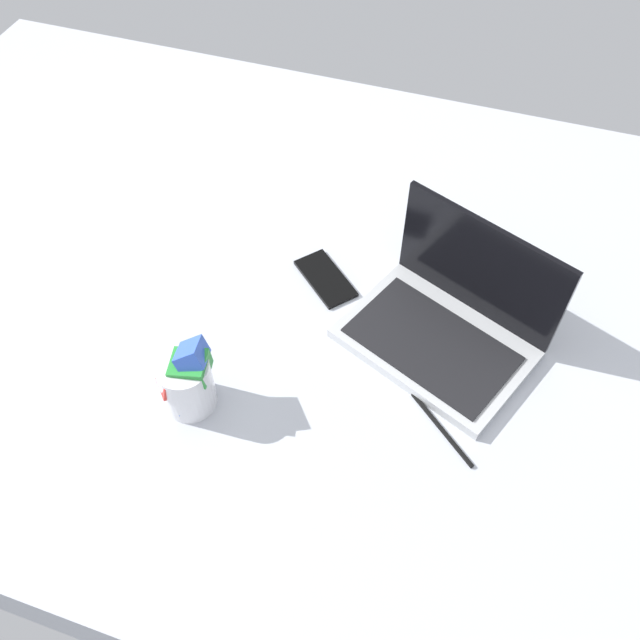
% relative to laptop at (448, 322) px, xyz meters
% --- Properties ---
extents(bed_mattress, '(1.80, 1.40, 0.18)m').
position_rel_laptop_xyz_m(bed_mattress, '(-0.51, 0.04, -0.13)').
color(bed_mattress, '#B7BCC6').
rests_on(bed_mattress, ground).
extents(laptop, '(0.39, 0.34, 0.23)m').
position_rel_laptop_xyz_m(laptop, '(0.00, 0.00, 0.00)').
color(laptop, '#B7BABC').
rests_on(laptop, bed_mattress).
extents(snack_cup, '(0.10, 0.10, 0.15)m').
position_rel_laptop_xyz_m(snack_cup, '(-0.39, -0.28, 0.02)').
color(snack_cup, silver).
rests_on(snack_cup, bed_mattress).
extents(cell_phone, '(0.15, 0.14, 0.01)m').
position_rel_laptop_xyz_m(cell_phone, '(-0.25, 0.06, -0.04)').
color(cell_phone, black).
rests_on(cell_phone, bed_mattress).
extents(charger_cable, '(0.13, 0.11, 0.01)m').
position_rel_laptop_xyz_m(charger_cable, '(0.03, -0.19, -0.04)').
color(charger_cable, black).
rests_on(charger_cable, bed_mattress).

